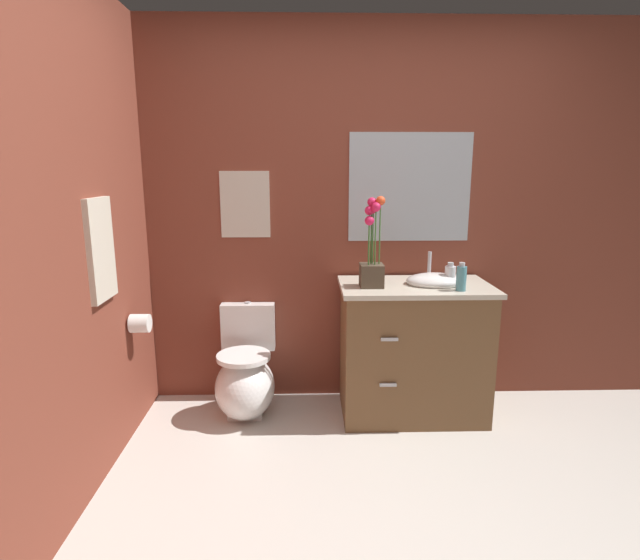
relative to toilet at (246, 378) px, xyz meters
The scene contains 12 objects.
ground_plane 1.53m from the toilet, 57.27° to the right, with size 9.81×9.81×0.00m, color beige.
wall_back 1.46m from the toilet, 16.35° to the left, with size 4.58×0.05×2.50m, color brown.
wall_left 1.46m from the toilet, 130.07° to the right, with size 0.05×4.33×2.50m, color brown.
toilet is the anchor object (origin of this frame).
vanity_cabinet 1.10m from the toilet, ahead, with size 0.94×0.56×1.05m.
flower_vase 1.14m from the toilet, ahead, with size 0.14×0.14×0.55m.
soap_bottle 1.50m from the toilet, ahead, with size 0.06×0.06×0.17m.
lotion_bottle 1.46m from the toilet, ahead, with size 0.07×0.07×0.14m.
wall_poster 1.13m from the toilet, 90.00° to the left, with size 0.32×0.01×0.43m, color beige.
wall_mirror 1.64m from the toilet, 13.92° to the left, with size 0.80×0.01×0.70m, color #B2BCC6.
hanging_towel 1.25m from the toilet, 140.53° to the right, with size 0.03×0.28×0.52m, color beige.
toilet_paper_roll 0.76m from the toilet, 161.43° to the right, with size 0.11×0.11×0.11m, color white.
Camera 1 is at (-0.42, -1.82, 1.58)m, focal length 28.50 mm.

